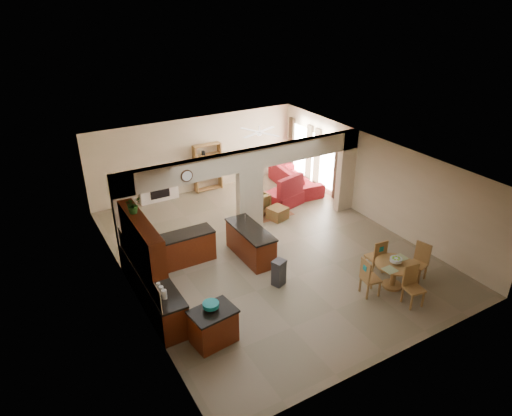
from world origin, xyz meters
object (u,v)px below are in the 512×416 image
kitchen_island (213,326)px  sofa (295,178)px  dining_table (394,271)px  armchair (254,204)px

kitchen_island → sofa: bearing=36.9°
dining_table → armchair: size_ratio=1.21×
kitchen_island → armchair: size_ratio=1.24×
dining_table → sofa: 6.67m
kitchen_island → dining_table: size_ratio=1.02×
kitchen_island → armchair: 6.21m
dining_table → sofa: size_ratio=0.38×
sofa → armchair: size_ratio=3.14×
armchair → sofa: bearing=-168.4°
dining_table → armchair: armchair is taller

